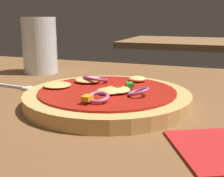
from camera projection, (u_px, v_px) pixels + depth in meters
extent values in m
cube|color=brown|center=(115.00, 119.00, 0.43)|extent=(1.30, 0.81, 0.03)
cylinder|color=tan|center=(107.00, 98.00, 0.45)|extent=(0.25, 0.25, 0.02)
cylinder|color=#A81C11|center=(107.00, 91.00, 0.44)|extent=(0.20, 0.20, 0.00)
ellipsoid|color=#EFCC72|center=(88.00, 80.00, 0.50)|extent=(0.04, 0.04, 0.01)
ellipsoid|color=#EFCC72|center=(137.00, 79.00, 0.50)|extent=(0.03, 0.03, 0.01)
ellipsoid|color=#E5BC60|center=(110.00, 91.00, 0.43)|extent=(0.04, 0.04, 0.01)
ellipsoid|color=#E5BC60|center=(57.00, 85.00, 0.46)|extent=(0.04, 0.04, 0.01)
ellipsoid|color=#EFCC72|center=(116.00, 90.00, 0.43)|extent=(0.04, 0.04, 0.01)
torus|color=#B25984|center=(98.00, 97.00, 0.38)|extent=(0.03, 0.03, 0.01)
torus|color=#B25984|center=(139.00, 91.00, 0.41)|extent=(0.03, 0.03, 0.01)
torus|color=#93386B|center=(96.00, 79.00, 0.49)|extent=(0.06, 0.06, 0.01)
cube|color=red|center=(115.00, 88.00, 0.43)|extent=(0.01, 0.01, 0.00)
cube|color=orange|center=(87.00, 98.00, 0.37)|extent=(0.01, 0.02, 0.01)
cube|color=red|center=(120.00, 88.00, 0.43)|extent=(0.01, 0.01, 0.00)
cube|color=#2D8C28|center=(130.00, 84.00, 0.45)|extent=(0.02, 0.02, 0.01)
cube|color=silver|center=(2.00, 85.00, 0.56)|extent=(0.11, 0.02, 0.01)
cube|color=silver|center=(29.00, 89.00, 0.54)|extent=(0.02, 0.02, 0.01)
cube|color=silver|center=(37.00, 91.00, 0.52)|extent=(0.03, 0.00, 0.00)
cube|color=silver|center=(39.00, 90.00, 0.52)|extent=(0.03, 0.00, 0.00)
cube|color=silver|center=(41.00, 90.00, 0.53)|extent=(0.03, 0.00, 0.00)
cube|color=silver|center=(43.00, 89.00, 0.53)|extent=(0.03, 0.00, 0.00)
cylinder|color=silver|center=(40.00, 45.00, 0.69)|extent=(0.08, 0.08, 0.13)
cylinder|color=#9E510F|center=(40.00, 57.00, 0.69)|extent=(0.07, 0.07, 0.07)
cube|color=brown|center=(203.00, 43.00, 1.61)|extent=(0.84, 0.52, 0.03)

